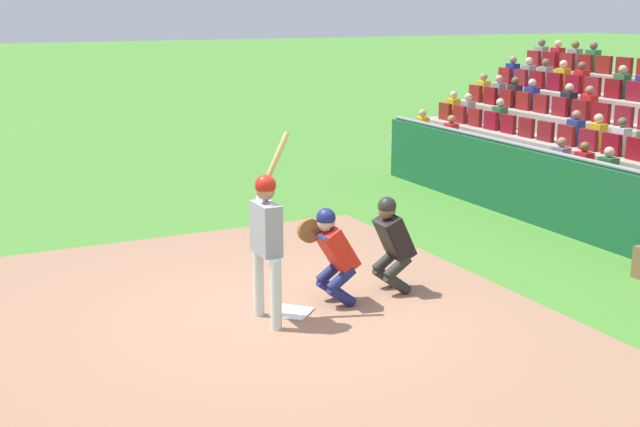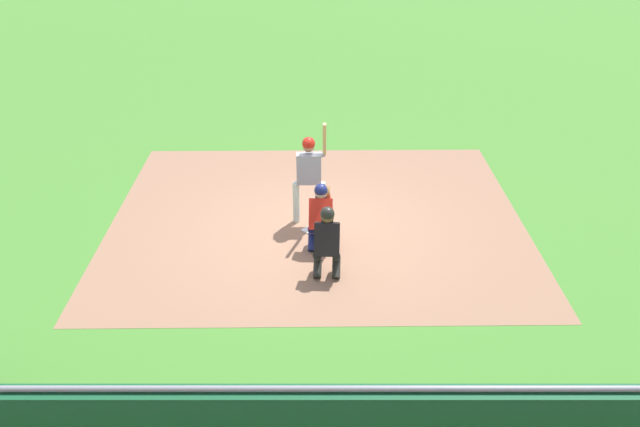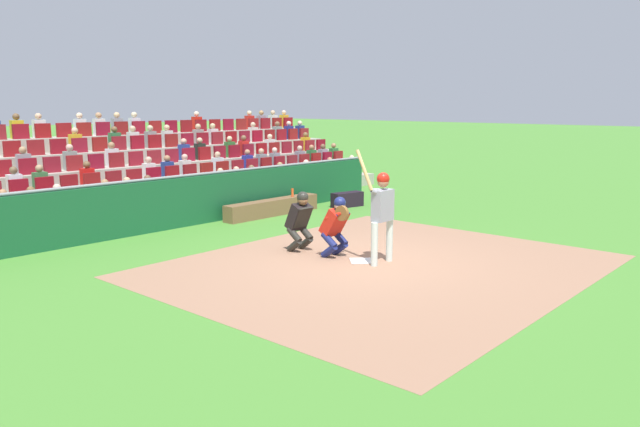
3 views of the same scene
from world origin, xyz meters
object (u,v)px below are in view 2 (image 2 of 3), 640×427
(home_plate_marker, at_px, (315,230))
(dugout_bench, at_px, (123,421))
(batter_at_plate, at_px, (308,171))
(home_plate_umpire, at_px, (326,240))
(water_bottle_on_bench, at_px, (60,397))
(catcher_crouching, at_px, (320,213))

(home_plate_marker, distance_m, dugout_bench, 5.48)
(batter_at_plate, relative_size, dugout_bench, 0.69)
(home_plate_umpire, xyz_separation_m, dugout_bench, (-2.50, -3.47, -0.48))
(home_plate_marker, bearing_deg, batter_at_plate, 110.51)
(dugout_bench, bearing_deg, home_plate_marker, 64.88)
(batter_at_plate, relative_size, home_plate_umpire, 1.71)
(home_plate_umpire, xyz_separation_m, water_bottle_on_bench, (-3.23, -3.42, -0.14))
(catcher_crouching, distance_m, water_bottle_on_bench, 5.34)
(home_plate_umpire, bearing_deg, catcher_crouching, 95.92)
(catcher_crouching, distance_m, dugout_bench, 5.01)
(dugout_bench, height_order, water_bottle_on_bench, water_bottle_on_bench)
(batter_at_plate, distance_m, home_plate_umpire, 1.92)
(home_plate_umpire, relative_size, water_bottle_on_bench, 5.37)
(home_plate_umpire, height_order, water_bottle_on_bench, home_plate_umpire)
(catcher_crouching, relative_size, home_plate_umpire, 0.98)
(dugout_bench, relative_size, water_bottle_on_bench, 13.35)
(home_plate_marker, relative_size, water_bottle_on_bench, 1.84)
(home_plate_umpire, distance_m, water_bottle_on_bench, 4.70)
(home_plate_umpire, distance_m, dugout_bench, 4.30)
(batter_at_plate, xyz_separation_m, catcher_crouching, (0.22, -0.95, -0.40))
(home_plate_umpire, bearing_deg, water_bottle_on_bench, -133.37)
(home_plate_marker, distance_m, batter_at_plate, 1.15)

